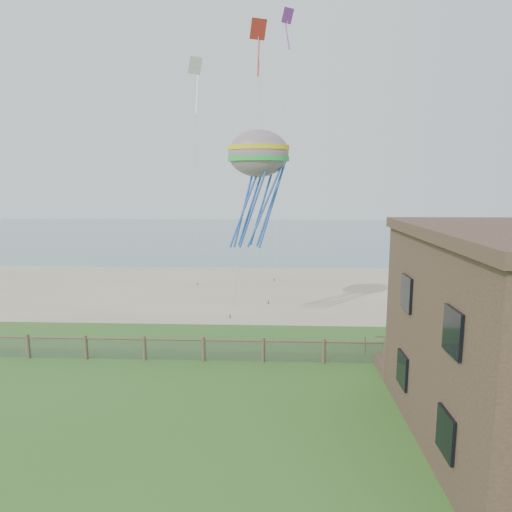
# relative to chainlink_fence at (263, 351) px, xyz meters

# --- Properties ---
(ground) EXTENTS (160.00, 160.00, 0.00)m
(ground) POSITION_rel_chainlink_fence_xyz_m (0.00, -6.00, -0.55)
(ground) COLOR #376121
(ground) RESTS_ON ground
(sand_beach) EXTENTS (72.00, 20.00, 0.02)m
(sand_beach) POSITION_rel_chainlink_fence_xyz_m (0.00, 16.00, -0.55)
(sand_beach) COLOR tan
(sand_beach) RESTS_ON ground
(ocean) EXTENTS (160.00, 68.00, 0.02)m
(ocean) POSITION_rel_chainlink_fence_xyz_m (0.00, 60.00, -0.55)
(ocean) COLOR slate
(ocean) RESTS_ON ground
(chainlink_fence) EXTENTS (36.20, 0.20, 1.25)m
(chainlink_fence) POSITION_rel_chainlink_fence_xyz_m (0.00, 0.00, 0.00)
(chainlink_fence) COLOR #493A29
(chainlink_fence) RESTS_ON ground
(picnic_table) EXTENTS (2.07, 1.72, 0.77)m
(picnic_table) POSITION_rel_chainlink_fence_xyz_m (8.23, -3.78, -0.16)
(picnic_table) COLOR brown
(picnic_table) RESTS_ON ground
(octopus_kite) EXTENTS (4.01, 3.30, 7.17)m
(octopus_kite) POSITION_rel_chainlink_fence_xyz_m (-0.42, 4.44, 8.11)
(octopus_kite) COLOR orange
(kite_white) EXTENTS (2.22, 2.43, 3.44)m
(kite_white) POSITION_rel_chainlink_fence_xyz_m (-5.44, 13.32, 15.77)
(kite_white) COLOR white
(kite_purple) EXTENTS (1.89, 2.06, 2.71)m
(kite_purple) POSITION_rel_chainlink_fence_xyz_m (1.37, 15.36, 20.12)
(kite_purple) COLOR purple
(kite_red) EXTENTS (1.74, 2.08, 2.75)m
(kite_red) POSITION_rel_chainlink_fence_xyz_m (-0.54, 7.17, 16.61)
(kite_red) COLOR red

